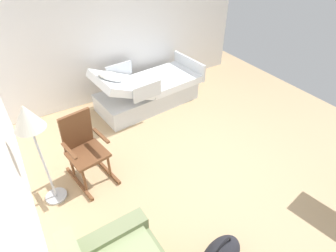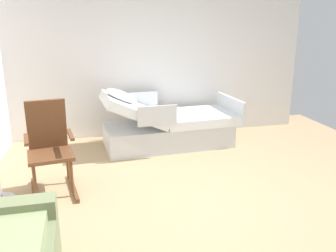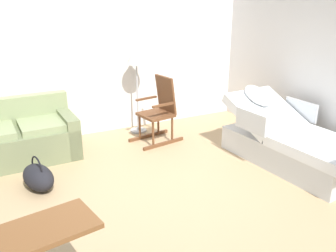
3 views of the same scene
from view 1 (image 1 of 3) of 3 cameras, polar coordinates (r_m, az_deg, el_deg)
The scene contains 5 objects.
ground_plane at distance 4.41m, azimuth 7.20°, elevation -6.67°, with size 6.32×6.32×0.00m, color tan.
side_wall at distance 5.66m, azimuth -8.72°, elevation 19.52°, with size 0.10×5.05×2.70m, color white.
hospital_bed at distance 5.49m, azimuth -4.33°, elevation 7.24°, with size 1.14×2.16×1.00m.
rocking_chair at distance 3.96m, azimuth -16.87°, elevation -4.51°, with size 0.83×0.59×1.05m.
floor_lamp at distance 3.37m, azimuth -26.71°, elevation 0.26°, with size 0.34×0.34×1.48m.
Camera 1 is at (-2.39, 2.12, 3.04)m, focal length 29.55 mm.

